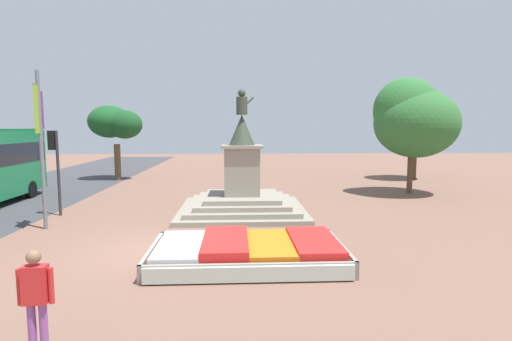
{
  "coord_description": "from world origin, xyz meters",
  "views": [
    {
      "loc": [
        2.38,
        -11.83,
        3.72
      ],
      "look_at": [
        3.1,
        3.57,
        2.05
      ],
      "focal_mm": 28.0,
      "sensor_mm": 36.0,
      "label": 1
    }
  ],
  "objects_px": {
    "statue_monument": "(242,190)",
    "pedestrian_with_handbag": "(36,294)",
    "flower_planter": "(249,252)",
    "traffic_light_mid_block": "(55,156)",
    "banner_pole": "(41,142)"
  },
  "relations": [
    {
      "from": "statue_monument",
      "to": "pedestrian_with_handbag",
      "type": "bearing_deg",
      "value": -107.56
    },
    {
      "from": "flower_planter",
      "to": "traffic_light_mid_block",
      "type": "relative_size",
      "value": 1.5
    },
    {
      "from": "flower_planter",
      "to": "pedestrian_with_handbag",
      "type": "bearing_deg",
      "value": -129.19
    },
    {
      "from": "statue_monument",
      "to": "banner_pole",
      "type": "distance_m",
      "value": 8.02
    },
    {
      "from": "traffic_light_mid_block",
      "to": "flower_planter",
      "type": "bearing_deg",
      "value": -38.34
    },
    {
      "from": "flower_planter",
      "to": "pedestrian_with_handbag",
      "type": "relative_size",
      "value": 3.03
    },
    {
      "from": "banner_pole",
      "to": "pedestrian_with_handbag",
      "type": "distance_m",
      "value": 9.41
    },
    {
      "from": "flower_planter",
      "to": "banner_pole",
      "type": "xyz_separation_m",
      "value": [
        -7.36,
        3.97,
        2.89
      ]
    },
    {
      "from": "flower_planter",
      "to": "statue_monument",
      "type": "distance_m",
      "value": 6.61
    },
    {
      "from": "statue_monument",
      "to": "pedestrian_with_handbag",
      "type": "relative_size",
      "value": 3.06
    },
    {
      "from": "pedestrian_with_handbag",
      "to": "banner_pole",
      "type": "bearing_deg",
      "value": 114.43
    },
    {
      "from": "flower_planter",
      "to": "traffic_light_mid_block",
      "type": "height_order",
      "value": "traffic_light_mid_block"
    },
    {
      "from": "flower_planter",
      "to": "traffic_light_mid_block",
      "type": "distance_m",
      "value": 10.33
    },
    {
      "from": "statue_monument",
      "to": "banner_pole",
      "type": "height_order",
      "value": "banner_pole"
    },
    {
      "from": "traffic_light_mid_block",
      "to": "pedestrian_with_handbag",
      "type": "distance_m",
      "value": 11.59
    }
  ]
}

